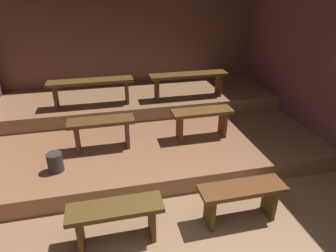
{
  "coord_description": "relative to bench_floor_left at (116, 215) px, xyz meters",
  "views": [
    {
      "loc": [
        -0.71,
        -1.46,
        2.52
      ],
      "look_at": [
        0.25,
        2.66,
        0.45
      ],
      "focal_mm": 31.52,
      "sensor_mm": 36.0,
      "label": 1
    }
  ],
  "objects": [
    {
      "name": "bench_middle_right",
      "position": [
        1.6,
        2.77,
        0.53
      ],
      "size": [
        1.48,
        0.31,
        0.47
      ],
      "color": "#573917",
      "rests_on": "platform_middle"
    },
    {
      "name": "bench_floor_right",
      "position": [
        1.41,
        0.0,
        0.0
      ],
      "size": [
        0.98,
        0.31,
        0.47
      ],
      "color": "brown",
      "rests_on": "ground"
    },
    {
      "name": "bench_middle_left",
      "position": [
        -0.19,
        2.77,
        0.53
      ],
      "size": [
        1.48,
        0.31,
        0.47
      ],
      "color": "brown",
      "rests_on": "platform_middle"
    },
    {
      "name": "bench_floor_left",
      "position": [
        0.0,
        0.0,
        0.0
      ],
      "size": [
        0.98,
        0.31,
        0.47
      ],
      "color": "#553D1A",
      "rests_on": "ground"
    },
    {
      "name": "bench_lower_left",
      "position": [
        -0.07,
        1.61,
        0.25
      ],
      "size": [
        0.96,
        0.31,
        0.47
      ],
      "color": "brown",
      "rests_on": "platform_lower"
    },
    {
      "name": "bench_lower_right",
      "position": [
        1.48,
        1.61,
        0.25
      ],
      "size": [
        0.96,
        0.31,
        0.47
      ],
      "color": "brown",
      "rests_on": "platform_lower"
    },
    {
      "name": "pail_lower",
      "position": [
        -0.71,
        1.14,
        0.03
      ],
      "size": [
        0.2,
        0.2,
        0.26
      ],
      "primitive_type": "cylinder",
      "color": "#332D28",
      "rests_on": "platform_lower"
    },
    {
      "name": "platform_lower",
      "position": [
        0.71,
        2.26,
        -0.23
      ],
      "size": [
        5.31,
        3.36,
        0.25
      ],
      "primitive_type": "cube",
      "color": "#926242",
      "rests_on": "ground"
    },
    {
      "name": "platform_middle",
      "position": [
        0.71,
        3.16,
        0.03
      ],
      "size": [
        5.31,
        1.54,
        0.25
      ],
      "primitive_type": "cube",
      "color": "#8C6544",
      "rests_on": "platform_lower"
    },
    {
      "name": "wall_right",
      "position": [
        3.39,
        1.5,
        0.95
      ],
      "size": [
        0.06,
        5.67,
        2.61
      ],
      "primitive_type": "cube",
      "color": "brown",
      "rests_on": "ground"
    },
    {
      "name": "wall_back",
      "position": [
        0.71,
        3.97,
        0.95
      ],
      "size": [
        6.11,
        0.06,
        2.61
      ],
      "primitive_type": "cube",
      "color": "brown",
      "rests_on": "ground"
    },
    {
      "name": "ground",
      "position": [
        0.71,
        1.5,
        -0.39
      ],
      "size": [
        6.11,
        5.67,
        0.08
      ],
      "primitive_type": "cube",
      "color": "#916A49"
    }
  ]
}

